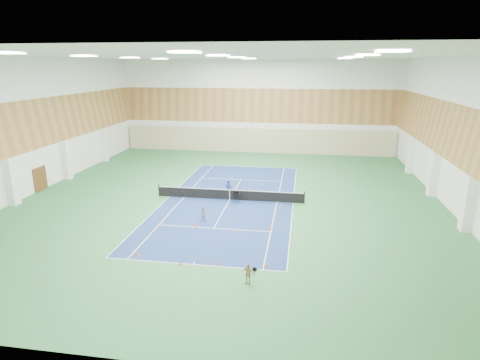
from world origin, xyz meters
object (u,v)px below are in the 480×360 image
tennis_net (230,194)px  child_apron (248,274)px  coach (228,189)px  child_court (204,214)px  ball_cart (236,197)px

tennis_net → child_apron: size_ratio=11.01×
coach → child_court: 5.79m
child_court → coach: bearing=68.3°
ball_cart → coach: bearing=118.5°
ball_cart → child_apron: bearing=-86.3°
child_apron → ball_cart: 13.14m
tennis_net → ball_cart: (0.68, -0.60, -0.09)m
child_apron → ball_cart: (-2.78, 12.84, -0.13)m
tennis_net → coach: coach is taller
coach → ball_cart: bearing=140.9°
tennis_net → child_apron: bearing=-75.5°
child_apron → tennis_net: bearing=120.2°
child_court → ball_cart: bearing=55.5°
coach → ball_cart: coach is taller
child_apron → ball_cart: bearing=118.0°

